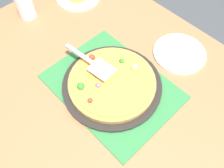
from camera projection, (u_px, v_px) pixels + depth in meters
name	position (u px, v px, depth m)	size (l,w,h in m)	color
ground_plane	(112.00, 148.00, 1.57)	(8.00, 8.00, 0.00)	#3D4247
dining_table	(112.00, 100.00, 1.03)	(1.40, 1.00, 0.75)	olive
placemat	(112.00, 86.00, 0.93)	(0.48, 0.36, 0.01)	#2D753D
pizza_pan	(112.00, 85.00, 0.92)	(0.38, 0.38, 0.01)	black
pizza	(112.00, 82.00, 0.91)	(0.33, 0.33, 0.05)	#B78442
plate_side	(179.00, 53.00, 1.02)	(0.22, 0.22, 0.01)	white
cup_far	(25.00, 5.00, 1.10)	(0.08, 0.08, 0.12)	white
pizza_server	(92.00, 63.00, 0.91)	(0.23, 0.08, 0.01)	silver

